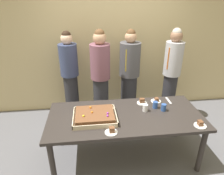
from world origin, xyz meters
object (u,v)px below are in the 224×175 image
at_px(plated_slice_near_left, 142,102).
at_px(person_serving_front, 129,74).
at_px(drink_cup_nearest, 145,108).
at_px(person_far_right_suit, 171,73).
at_px(person_striped_tie_right, 101,78).
at_px(cake_server_utensil, 169,101).
at_px(party_table, 125,120).
at_px(drink_cup_middle, 164,107).
at_px(drink_cup_far_end, 155,105).
at_px(person_green_shirt_behind, 70,75).
at_px(plated_slice_far_right, 156,101).
at_px(plated_slice_near_right, 112,131).
at_px(sheet_cake, 95,116).
at_px(plated_slice_far_left, 200,124).

height_order(plated_slice_near_left, person_serving_front, person_serving_front).
xyz_separation_m(drink_cup_nearest, person_far_right_suit, (0.74, 0.93, 0.12)).
bearing_deg(person_striped_tie_right, cake_server_utensil, 67.05).
xyz_separation_m(party_table, drink_cup_middle, (0.55, 0.05, 0.12)).
bearing_deg(drink_cup_far_end, person_striped_tie_right, 132.68).
bearing_deg(cake_server_utensil, person_serving_front, 118.96).
bearing_deg(drink_cup_far_end, plated_slice_near_left, 133.98).
relative_size(person_green_shirt_behind, person_striped_tie_right, 0.96).
height_order(person_green_shirt_behind, person_far_right_suit, person_far_right_suit).
relative_size(drink_cup_nearest, cake_server_utensil, 0.50).
bearing_deg(person_green_shirt_behind, cake_server_utensil, 42.15).
bearing_deg(plated_slice_near_left, plated_slice_far_right, 5.29).
bearing_deg(plated_slice_near_left, party_table, -135.79).
relative_size(plated_slice_near_right, person_serving_front, 0.09).
xyz_separation_m(drink_cup_far_end, person_serving_front, (-0.18, 0.99, 0.09)).
xyz_separation_m(plated_slice_near_left, drink_cup_middle, (0.24, -0.24, 0.03)).
bearing_deg(person_striped_tie_right, drink_cup_nearest, 41.89).
distance_m(plated_slice_near_left, cake_server_utensil, 0.42).
xyz_separation_m(plated_slice_near_left, person_striped_tie_right, (-0.57, 0.63, 0.15)).
distance_m(drink_cup_nearest, person_serving_front, 1.06).
height_order(drink_cup_middle, person_striped_tie_right, person_striped_tie_right).
bearing_deg(sheet_cake, drink_cup_nearest, 8.60).
height_order(plated_slice_far_right, drink_cup_far_end, drink_cup_far_end).
bearing_deg(person_green_shirt_behind, person_striped_tie_right, 44.74).
xyz_separation_m(party_table, person_striped_tie_right, (-0.27, 0.92, 0.25)).
height_order(plated_slice_near_right, plated_slice_far_left, plated_slice_near_right).
height_order(plated_slice_near_left, person_striped_tie_right, person_striped_tie_right).
xyz_separation_m(party_table, person_far_right_suit, (1.03, 1.01, 0.25)).
xyz_separation_m(plated_slice_near_right, plated_slice_far_right, (0.76, 0.67, -0.01)).
relative_size(plated_slice_near_right, person_striped_tie_right, 0.09).
bearing_deg(plated_slice_near_left, person_serving_front, 91.98).
xyz_separation_m(party_table, drink_cup_nearest, (0.29, 0.07, 0.12)).
xyz_separation_m(plated_slice_far_right, person_striped_tie_right, (-0.80, 0.61, 0.16)).
relative_size(drink_cup_nearest, drink_cup_far_end, 1.00).
height_order(drink_cup_nearest, cake_server_utensil, drink_cup_nearest).
distance_m(plated_slice_far_left, cake_server_utensil, 0.68).
distance_m(drink_cup_middle, person_far_right_suit, 1.08).
relative_size(person_serving_front, person_green_shirt_behind, 1.01).
height_order(plated_slice_near_right, cake_server_utensil, plated_slice_near_right).
height_order(party_table, drink_cup_nearest, drink_cup_nearest).
bearing_deg(cake_server_utensil, plated_slice_near_right, -145.03).
xyz_separation_m(drink_cup_far_end, cake_server_utensil, (0.27, 0.18, -0.05)).
bearing_deg(sheet_cake, plated_slice_near_right, -60.40).
height_order(party_table, sheet_cake, sheet_cake).
distance_m(drink_cup_nearest, cake_server_utensil, 0.50).
bearing_deg(party_table, plated_slice_far_left, -21.67).
height_order(sheet_cake, plated_slice_far_right, sheet_cake).
bearing_deg(party_table, plated_slice_near_right, -123.11).
bearing_deg(sheet_cake, party_table, 4.38).
distance_m(plated_slice_far_right, person_serving_front, 0.86).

